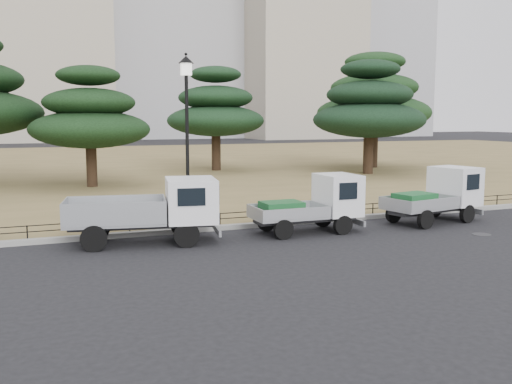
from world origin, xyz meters
name	(u,v)px	position (x,y,z in m)	size (l,w,h in m)	color
ground	(281,243)	(0.00, 0.00, 0.00)	(220.00, 220.00, 0.00)	black
lawn	(123,164)	(0.00, 30.60, 0.07)	(120.00, 56.00, 0.15)	olive
curb	(249,225)	(0.00, 2.60, 0.08)	(120.00, 0.25, 0.16)	gray
truck_large	(152,208)	(-3.54, 1.46, 1.06)	(4.61, 2.43, 1.91)	black
truck_kei_front	(314,204)	(1.69, 1.15, 0.93)	(3.54, 1.57, 1.86)	black
truck_kei_rear	(438,195)	(6.69, 1.20, 0.96)	(3.91, 2.21, 1.93)	black
street_lamp	(187,112)	(-2.05, 2.90, 3.88)	(0.49, 0.49, 5.52)	black
pipe_fence	(248,214)	(0.00, 2.75, 0.44)	(38.00, 0.04, 0.40)	black
manhole	(482,234)	(6.50, -1.20, 0.01)	(0.60, 0.60, 0.01)	#2D2D30
pine_center_left	(90,117)	(-3.85, 15.41, 3.74)	(6.11, 6.11, 6.21)	black
pine_center_right	(216,110)	(5.04, 22.02, 4.21)	(6.61, 6.61, 7.01)	black
pine_east_near	(369,108)	(13.32, 16.04, 4.30)	(7.12, 7.12, 7.19)	black
pine_east_far	(374,101)	(16.32, 20.11, 4.88)	(8.16, 8.16, 8.19)	black
tower_east	(297,6)	(40.00, 82.00, 24.00)	(20.00, 18.00, 48.00)	#AAA08C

